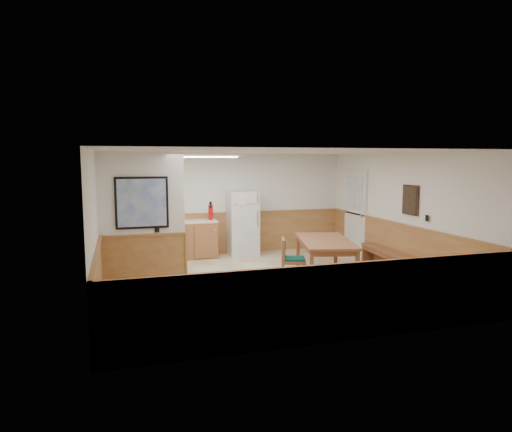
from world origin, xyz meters
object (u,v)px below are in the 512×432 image
object	(u,v)px
refrigerator	(243,223)
dining_bench	(387,254)
fire_extinguisher	(211,212)
dining_table	(325,244)
soap_bottle	(142,218)
dining_chair	(289,257)

from	to	relation	value
refrigerator	dining_bench	xyz separation A→B (m)	(2.53, -2.44, -0.45)
refrigerator	fire_extinguisher	distance (m)	0.84
dining_table	fire_extinguisher	world-z (taller)	fire_extinguisher
dining_bench	fire_extinguisher	size ratio (longest dim) A/B	4.00
refrigerator	dining_table	bearing A→B (deg)	-65.84
refrigerator	dining_table	size ratio (longest dim) A/B	0.76
dining_table	soap_bottle	size ratio (longest dim) A/B	10.59
dining_table	fire_extinguisher	bearing A→B (deg)	139.78
dining_table	soap_bottle	xyz separation A→B (m)	(-3.46, 2.52, 0.34)
refrigerator	soap_bottle	distance (m)	2.43
fire_extinguisher	soap_bottle	size ratio (longest dim) A/B	2.24
dining_table	soap_bottle	distance (m)	4.29
refrigerator	dining_table	world-z (taller)	refrigerator
dining_bench	dining_chair	world-z (taller)	dining_chair
dining_table	dining_chair	size ratio (longest dim) A/B	2.47
dining_bench	soap_bottle	size ratio (longest dim) A/B	8.94
dining_chair	refrigerator	bearing A→B (deg)	112.87
soap_bottle	dining_bench	bearing A→B (deg)	-26.28
dining_table	dining_bench	xyz separation A→B (m)	(1.49, 0.07, -0.31)
dining_chair	soap_bottle	bearing A→B (deg)	152.70
dining_chair	soap_bottle	xyz separation A→B (m)	(-2.61, 2.72, 0.50)
dining_chair	fire_extinguisher	size ratio (longest dim) A/B	1.91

